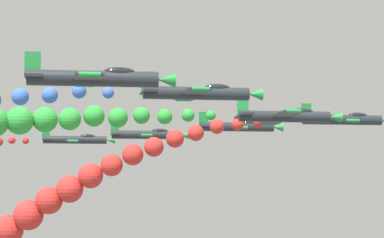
{
  "coord_description": "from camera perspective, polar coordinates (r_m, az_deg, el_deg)",
  "views": [
    {
      "loc": [
        91.38,
        -14.47,
        110.94
      ],
      "look_at": [
        0.0,
        0.0,
        118.51
      ],
      "focal_mm": 80.52,
      "sensor_mm": 36.0,
      "label": 1
    }
  ],
  "objects": [
    {
      "name": "airplane_left_inner",
      "position": [
        103.95,
        3.08,
        -0.51
      ],
      "size": [
        9.56,
        10.35,
        2.37
      ],
      "rotation": [
        0.0,
        0.07,
        0.0
      ],
      "color": "#23282D"
    },
    {
      "name": "airplane_trailing",
      "position": [
        123.84,
        -7.68,
        -1.36
      ],
      "size": [
        9.56,
        10.35,
        2.37
      ],
      "rotation": [
        0.0,
        0.07,
        0.0
      ],
      "color": "#23282D"
    },
    {
      "name": "airplane_right_outer",
      "position": [
        72.32,
        0.42,
        1.73
      ],
      "size": [
        9.56,
        10.35,
        2.32
      ],
      "rotation": [
        0.0,
        0.02,
        0.0
      ],
      "color": "#23282D"
    },
    {
      "name": "airplane_high_slot",
      "position": [
        59.58,
        -6.4,
        2.7
      ],
      "size": [
        9.57,
        10.35,
        2.34
      ],
      "rotation": [
        0.0,
        0.05,
        0.0
      ],
      "color": "#23282D"
    },
    {
      "name": "airplane_lead",
      "position": [
        96.69,
        10.01,
        -0.04
      ],
      "size": [
        9.56,
        10.35,
        2.41
      ],
      "rotation": [
        0.0,
        0.08,
        0.0
      ],
      "color": "#23282D"
    },
    {
      "name": "airplane_left_outer",
      "position": [
        113.05,
        -2.97,
        -1.04
      ],
      "size": [
        9.57,
        10.35,
        2.34
      ],
      "rotation": [
        0.0,
        0.05,
        0.0
      ],
      "color": "#23282D"
    },
    {
      "name": "airplane_right_inner",
      "position": [
        83.5,
        6.27,
        0.18
      ],
      "size": [
        9.57,
        10.35,
        2.34
      ],
      "rotation": [
        0.0,
        -0.05,
        0.0
      ],
      "color": "#23282D"
    },
    {
      "name": "smoke_trail_lead",
      "position": [
        96.4,
        -7.86,
        -4.72
      ],
      "size": [
        10.66,
        31.37,
        14.44
      ],
      "color": "red"
    }
  ]
}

